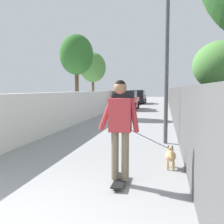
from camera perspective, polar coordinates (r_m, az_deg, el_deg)
ground_plane at (r=16.35m, az=4.92°, el=-0.84°), size 80.00×80.00×0.00m
wall_left at (r=14.80m, az=-5.21°, el=1.52°), size 48.00×0.30×1.53m
fence_right at (r=14.19m, az=13.70°, el=1.64°), size 48.00×0.30×1.73m
tree_left_near at (r=16.15m, az=-7.70°, el=12.08°), size 2.01×2.01×4.89m
tree_right_far at (r=9.88m, az=22.89°, el=9.09°), size 2.03×2.03×3.32m
tree_left_distant at (r=22.02m, az=-4.16°, el=9.56°), size 2.12×2.12×4.66m
lamp_post at (r=8.28m, az=11.86°, el=15.37°), size 0.36×0.36×4.68m
skateboard at (r=4.76m, az=1.75°, el=-14.58°), size 0.80×0.21×0.08m
person_skateboarder at (r=4.52m, az=1.78°, el=-2.14°), size 0.23×0.71×1.73m
dog at (r=5.74m, az=12.52°, el=-9.12°), size 1.43×1.01×1.06m
car_near at (r=21.57m, az=3.17°, el=2.49°), size 4.01×1.80×1.54m
car_far at (r=30.24m, az=5.52°, el=3.20°), size 4.26×1.80×1.54m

